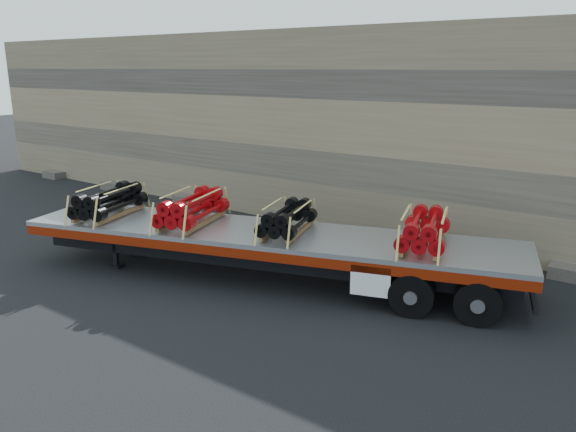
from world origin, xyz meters
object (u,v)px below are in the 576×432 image
trailer (265,255)px  bundle_midrear (287,220)px  bundle_front (109,202)px  bundle_midfront (192,209)px  bundle_rear (424,231)px

trailer → bundle_midrear: bearing=-0.0°
bundle_front → bundle_midfront: bundle_midfront is taller
trailer → bundle_rear: bearing=-0.0°
bundle_rear → bundle_midfront: bearing=180.0°
bundle_midfront → bundle_rear: 6.40m
bundle_midrear → bundle_rear: (3.40, 1.05, 0.03)m
trailer → bundle_midrear: bundle_midrear is taller
bundle_midrear → bundle_rear: 3.56m
bundle_front → bundle_midrear: bearing=0.0°
bundle_midfront → bundle_rear: size_ratio=1.06×
bundle_midfront → bundle_rear: bearing=-0.0°
bundle_midrear → bundle_midfront: bearing=180.0°
trailer → bundle_front: (-4.73, -1.46, 1.10)m
bundle_midrear → bundle_rear: size_ratio=0.93×
trailer → bundle_rear: size_ratio=6.08×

